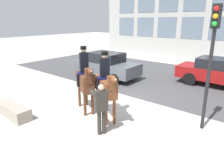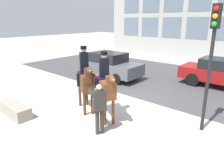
% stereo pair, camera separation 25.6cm
% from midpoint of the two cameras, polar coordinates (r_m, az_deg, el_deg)
% --- Properties ---
extents(ground_plane, '(80.00, 80.00, 0.00)m').
position_cam_midpoint_polar(ground_plane, '(9.52, 2.48, -6.97)').
color(ground_plane, '#B2AFA8').
extents(road_surface, '(23.13, 8.50, 0.01)m').
position_cam_midpoint_polar(road_surface, '(13.44, 14.66, -0.75)').
color(road_surface, '#444447').
rests_on(road_surface, ground_plane).
extents(mounted_horse_lead, '(1.61, 1.10, 2.65)m').
position_cam_midpoint_polar(mounted_horse_lead, '(8.05, -8.58, -1.29)').
color(mounted_horse_lead, '#59331E').
rests_on(mounted_horse_lead, ground_plane).
extents(mounted_horse_companion, '(1.72, 1.24, 2.54)m').
position_cam_midpoint_polar(mounted_horse_companion, '(7.31, -2.80, -2.83)').
color(mounted_horse_companion, brown).
rests_on(mounted_horse_companion, ground_plane).
extents(pedestrian_bystander, '(0.91, 0.46, 1.71)m').
position_cam_midpoint_polar(pedestrian_bystander, '(6.43, -4.32, -8.66)').
color(pedestrian_bystander, '#332D28').
rests_on(pedestrian_bystander, ground_plane).
extents(street_car_near_lane, '(4.21, 1.88, 1.63)m').
position_cam_midpoint_polar(street_car_near_lane, '(12.91, -2.04, 2.89)').
color(street_car_near_lane, '#51565B').
rests_on(street_car_near_lane, ground_plane).
extents(street_car_far_lane, '(4.64, 1.88, 1.58)m').
position_cam_midpoint_polar(street_car_far_lane, '(12.61, 28.19, 0.74)').
color(street_car_far_lane, maroon).
rests_on(street_car_far_lane, ground_plane).
extents(traffic_light, '(0.24, 0.29, 4.09)m').
position_cam_midpoint_polar(traffic_light, '(6.92, 25.69, 6.59)').
color(traffic_light, black).
rests_on(traffic_light, ground_plane).
extents(planter_ledge, '(1.90, 0.56, 0.45)m').
position_cam_midpoint_polar(planter_ledge, '(8.84, -27.25, -8.99)').
color(planter_ledge, '#9E9384').
rests_on(planter_ledge, ground_plane).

